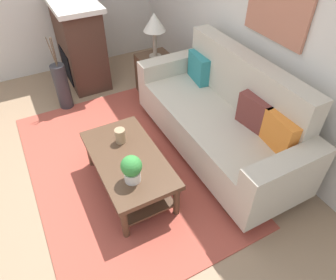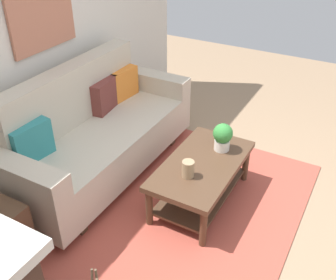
{
  "view_description": "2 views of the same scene",
  "coord_description": "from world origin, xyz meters",
  "px_view_note": "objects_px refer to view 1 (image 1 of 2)",
  "views": [
    {
      "loc": [
        2.27,
        -0.17,
        2.43
      ],
      "look_at": [
        0.35,
        0.85,
        0.51
      ],
      "focal_mm": 32.79,
      "sensor_mm": 36.0,
      "label": 1
    },
    {
      "loc": [
        -2.27,
        -0.65,
        2.44
      ],
      "look_at": [
        0.27,
        0.77,
        0.59
      ],
      "focal_mm": 41.95,
      "sensor_mm": 36.0,
      "label": 2
    }
  ],
  "objects_px": {
    "tabletop_vase": "(120,136)",
    "fireplace": "(80,43)",
    "table_lamp": "(154,24)",
    "floor_vase": "(62,87)",
    "throw_pillow_maroon": "(255,113)",
    "throw_pillow_teal": "(199,68)",
    "coffee_table": "(129,165)",
    "throw_pillow_orange": "(280,133)",
    "potted_plant_tabletop": "(132,168)",
    "framed_painting": "(280,0)",
    "side_table": "(156,75)",
    "couch": "(221,119)"
  },
  "relations": [
    {
      "from": "side_table",
      "to": "fireplace",
      "type": "relative_size",
      "value": 0.48
    },
    {
      "from": "table_lamp",
      "to": "floor_vase",
      "type": "bearing_deg",
      "value": -101.98
    },
    {
      "from": "couch",
      "to": "table_lamp",
      "type": "height_order",
      "value": "table_lamp"
    },
    {
      "from": "throw_pillow_orange",
      "to": "floor_vase",
      "type": "bearing_deg",
      "value": -147.95
    },
    {
      "from": "throw_pillow_orange",
      "to": "potted_plant_tabletop",
      "type": "relative_size",
      "value": 1.37
    },
    {
      "from": "throw_pillow_orange",
      "to": "fireplace",
      "type": "height_order",
      "value": "fireplace"
    },
    {
      "from": "tabletop_vase",
      "to": "potted_plant_tabletop",
      "type": "height_order",
      "value": "potted_plant_tabletop"
    },
    {
      "from": "throw_pillow_teal",
      "to": "fireplace",
      "type": "height_order",
      "value": "fireplace"
    },
    {
      "from": "potted_plant_tabletop",
      "to": "fireplace",
      "type": "xyz_separation_m",
      "value": [
        -2.56,
        0.29,
        0.02
      ]
    },
    {
      "from": "throw_pillow_maroon",
      "to": "side_table",
      "type": "relative_size",
      "value": 0.64
    },
    {
      "from": "tabletop_vase",
      "to": "couch",
      "type": "bearing_deg",
      "value": 81.71
    },
    {
      "from": "throw_pillow_orange",
      "to": "potted_plant_tabletop",
      "type": "xyz_separation_m",
      "value": [
        -0.32,
        -1.29,
        -0.11
      ]
    },
    {
      "from": "throw_pillow_teal",
      "to": "potted_plant_tabletop",
      "type": "xyz_separation_m",
      "value": [
        1.02,
        -1.29,
        -0.11
      ]
    },
    {
      "from": "throw_pillow_orange",
      "to": "tabletop_vase",
      "type": "height_order",
      "value": "throw_pillow_orange"
    },
    {
      "from": "table_lamp",
      "to": "framed_painting",
      "type": "xyz_separation_m",
      "value": [
        1.38,
        0.56,
        0.57
      ]
    },
    {
      "from": "potted_plant_tabletop",
      "to": "fireplace",
      "type": "bearing_deg",
      "value": 173.53
    },
    {
      "from": "throw_pillow_orange",
      "to": "framed_painting",
      "type": "relative_size",
      "value": 0.48
    },
    {
      "from": "fireplace",
      "to": "throw_pillow_maroon",
      "type": "bearing_deg",
      "value": 21.48
    },
    {
      "from": "couch",
      "to": "fireplace",
      "type": "xyz_separation_m",
      "value": [
        -2.2,
        -0.87,
        0.16
      ]
    },
    {
      "from": "tabletop_vase",
      "to": "table_lamp",
      "type": "xyz_separation_m",
      "value": [
        -1.22,
        0.98,
        0.49
      ]
    },
    {
      "from": "couch",
      "to": "throw_pillow_teal",
      "type": "xyz_separation_m",
      "value": [
        -0.67,
        0.13,
        0.25
      ]
    },
    {
      "from": "coffee_table",
      "to": "throw_pillow_orange",
      "type": "bearing_deg",
      "value": 64.04
    },
    {
      "from": "throw_pillow_maroon",
      "to": "coffee_table",
      "type": "xyz_separation_m",
      "value": [
        -0.26,
        -1.22,
        -0.37
      ]
    },
    {
      "from": "throw_pillow_teal",
      "to": "potted_plant_tabletop",
      "type": "distance_m",
      "value": 1.65
    },
    {
      "from": "throw_pillow_orange",
      "to": "fireplace",
      "type": "xyz_separation_m",
      "value": [
        -2.87,
        -1.0,
        -0.09
      ]
    },
    {
      "from": "throw_pillow_orange",
      "to": "side_table",
      "type": "distance_m",
      "value": 2.1
    },
    {
      "from": "side_table",
      "to": "table_lamp",
      "type": "bearing_deg",
      "value": 0.0
    },
    {
      "from": "floor_vase",
      "to": "throw_pillow_teal",
      "type": "bearing_deg",
      "value": 56.1
    },
    {
      "from": "couch",
      "to": "potted_plant_tabletop",
      "type": "distance_m",
      "value": 1.22
    },
    {
      "from": "side_table",
      "to": "framed_painting",
      "type": "xyz_separation_m",
      "value": [
        1.38,
        0.56,
        1.29
      ]
    },
    {
      "from": "coffee_table",
      "to": "framed_painting",
      "type": "bearing_deg",
      "value": 92.67
    },
    {
      "from": "throw_pillow_maroon",
      "to": "potted_plant_tabletop",
      "type": "distance_m",
      "value": 1.29
    },
    {
      "from": "coffee_table",
      "to": "tabletop_vase",
      "type": "distance_m",
      "value": 0.3
    },
    {
      "from": "throw_pillow_teal",
      "to": "table_lamp",
      "type": "xyz_separation_m",
      "value": [
        -0.71,
        -0.22,
        0.31
      ]
    },
    {
      "from": "framed_painting",
      "to": "throw_pillow_maroon",
      "type": "bearing_deg",
      "value": -45.59
    },
    {
      "from": "throw_pillow_orange",
      "to": "side_table",
      "type": "bearing_deg",
      "value": -173.81
    },
    {
      "from": "potted_plant_tabletop",
      "to": "side_table",
      "type": "xyz_separation_m",
      "value": [
        -1.73,
        1.07,
        -0.29
      ]
    },
    {
      "from": "throw_pillow_maroon",
      "to": "table_lamp",
      "type": "distance_m",
      "value": 1.76
    },
    {
      "from": "throw_pillow_maroon",
      "to": "potted_plant_tabletop",
      "type": "bearing_deg",
      "value": -89.16
    },
    {
      "from": "throw_pillow_orange",
      "to": "table_lamp",
      "type": "relative_size",
      "value": 0.63
    },
    {
      "from": "coffee_table",
      "to": "fireplace",
      "type": "relative_size",
      "value": 0.95
    },
    {
      "from": "side_table",
      "to": "table_lamp",
      "type": "height_order",
      "value": "table_lamp"
    },
    {
      "from": "tabletop_vase",
      "to": "fireplace",
      "type": "distance_m",
      "value": 2.06
    },
    {
      "from": "throw_pillow_teal",
      "to": "side_table",
      "type": "bearing_deg",
      "value": -162.65
    },
    {
      "from": "side_table",
      "to": "framed_painting",
      "type": "relative_size",
      "value": 0.75
    },
    {
      "from": "floor_vase",
      "to": "throw_pillow_orange",
      "type": "bearing_deg",
      "value": 32.05
    },
    {
      "from": "framed_painting",
      "to": "fireplace",
      "type": "bearing_deg",
      "value": -148.7
    },
    {
      "from": "coffee_table",
      "to": "floor_vase",
      "type": "distance_m",
      "value": 1.73
    },
    {
      "from": "fireplace",
      "to": "framed_painting",
      "type": "relative_size",
      "value": 1.55
    },
    {
      "from": "table_lamp",
      "to": "fireplace",
      "type": "bearing_deg",
      "value": -136.7
    }
  ]
}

